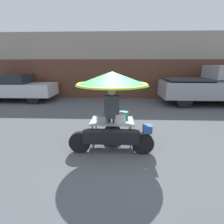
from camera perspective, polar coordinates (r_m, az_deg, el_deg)
The scene contains 6 objects.
ground_plane at distance 4.61m, azimuth 1.97°, elevation -12.17°, with size 36.00×36.00×0.00m, color #4C4F54.
shopfront_building at distance 12.13m, azimuth 2.43°, elevation 14.72°, with size 28.00×2.06×3.99m.
vendor_motorcycle_cart at distance 4.47m, azimuth 0.08°, elevation 7.61°, with size 2.08×1.86×1.96m.
vendor_person at distance 4.54m, azimuth -0.05°, elevation -0.67°, with size 0.38×0.22×1.57m.
parked_car at distance 11.77m, azimuth -29.38°, elevation 7.05°, with size 4.57×1.70×1.57m.
pickup_truck at distance 10.74m, azimuth 29.54°, elevation 7.37°, with size 4.89×1.98×2.07m.
Camera 1 is at (0.02, -4.08, 2.14)m, focal length 28.00 mm.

